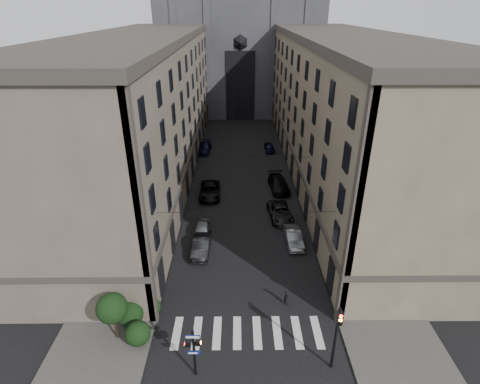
{
  "coord_description": "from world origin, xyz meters",
  "views": [
    {
      "loc": [
        -0.7,
        -15.37,
        21.82
      ],
      "look_at": [
        -0.48,
        12.13,
        8.2
      ],
      "focal_mm": 28.0,
      "sensor_mm": 36.0,
      "label": 1
    }
  ],
  "objects_px": {
    "gothic_tower": "(240,27)",
    "car_right_midnear": "(280,212)",
    "car_left_midnear": "(201,246)",
    "car_right_midfar": "(279,184)",
    "pedestrian": "(286,296)",
    "car_left_near": "(202,232)",
    "car_right_far": "(269,147)",
    "car_left_midfar": "(210,191)",
    "pedestrian_signal_left": "(194,349)",
    "car_right_near": "(293,237)",
    "traffic_light_right": "(337,332)",
    "car_left_far": "(204,148)"
  },
  "relations": [
    {
      "from": "car_right_midfar",
      "to": "car_left_near",
      "type": "bearing_deg",
      "value": -134.06
    },
    {
      "from": "car_left_far",
      "to": "pedestrian_signal_left",
      "type": "bearing_deg",
      "value": -82.35
    },
    {
      "from": "gothic_tower",
      "to": "car_right_midnear",
      "type": "distance_m",
      "value": 55.87
    },
    {
      "from": "car_left_midfar",
      "to": "car_right_far",
      "type": "xyz_separation_m",
      "value": [
        8.93,
        16.74,
        -0.13
      ]
    },
    {
      "from": "car_left_midnear",
      "to": "car_right_midfar",
      "type": "distance_m",
      "value": 16.77
    },
    {
      "from": "car_left_near",
      "to": "car_left_midfar",
      "type": "height_order",
      "value": "car_left_midfar"
    },
    {
      "from": "gothic_tower",
      "to": "pedestrian_signal_left",
      "type": "distance_m",
      "value": 75.15
    },
    {
      "from": "car_left_midfar",
      "to": "car_right_midnear",
      "type": "relative_size",
      "value": 1.07
    },
    {
      "from": "traffic_light_right",
      "to": "car_left_midfar",
      "type": "distance_m",
      "value": 27.51
    },
    {
      "from": "car_left_far",
      "to": "pedestrian",
      "type": "relative_size",
      "value": 3.39
    },
    {
      "from": "pedestrian",
      "to": "gothic_tower",
      "type": "bearing_deg",
      "value": -15.32
    },
    {
      "from": "car_left_midfar",
      "to": "car_right_near",
      "type": "relative_size",
      "value": 1.28
    },
    {
      "from": "car_right_midfar",
      "to": "pedestrian",
      "type": "height_order",
      "value": "car_right_midfar"
    },
    {
      "from": "car_left_far",
      "to": "car_right_near",
      "type": "bearing_deg",
      "value": -63.47
    },
    {
      "from": "car_right_midnear",
      "to": "car_right_midfar",
      "type": "height_order",
      "value": "car_right_midfar"
    },
    {
      "from": "car_left_near",
      "to": "car_right_midfar",
      "type": "xyz_separation_m",
      "value": [
        9.18,
        11.57,
        0.06
      ]
    },
    {
      "from": "traffic_light_right",
      "to": "car_left_near",
      "type": "bearing_deg",
      "value": 122.18
    },
    {
      "from": "car_right_midfar",
      "to": "car_right_far",
      "type": "relative_size",
      "value": 1.49
    },
    {
      "from": "pedestrian_signal_left",
      "to": "car_right_near",
      "type": "relative_size",
      "value": 0.91
    },
    {
      "from": "traffic_light_right",
      "to": "car_right_near",
      "type": "bearing_deg",
      "value": 92.22
    },
    {
      "from": "gothic_tower",
      "to": "car_left_far",
      "type": "height_order",
      "value": "gothic_tower"
    },
    {
      "from": "pedestrian_signal_left",
      "to": "car_right_midnear",
      "type": "distance_m",
      "value": 21.89
    },
    {
      "from": "car_right_midfar",
      "to": "car_right_far",
      "type": "height_order",
      "value": "car_right_midfar"
    },
    {
      "from": "gothic_tower",
      "to": "car_right_midnear",
      "type": "xyz_separation_m",
      "value": [
        4.2,
        -53.04,
        -17.07
      ]
    },
    {
      "from": "gothic_tower",
      "to": "car_left_near",
      "type": "bearing_deg",
      "value": -94.41
    },
    {
      "from": "traffic_light_right",
      "to": "car_right_midfar",
      "type": "xyz_separation_m",
      "value": [
        -0.82,
        27.46,
        -2.47
      ]
    },
    {
      "from": "car_left_far",
      "to": "car_right_midnear",
      "type": "height_order",
      "value": "car_left_far"
    },
    {
      "from": "car_left_midfar",
      "to": "car_left_midnear",
      "type": "bearing_deg",
      "value": -91.99
    },
    {
      "from": "car_right_midfar",
      "to": "pedestrian_signal_left",
      "type": "bearing_deg",
      "value": -112.18
    },
    {
      "from": "pedestrian_signal_left",
      "to": "car_right_near",
      "type": "xyz_separation_m",
      "value": [
        8.54,
        15.25,
        -1.6
      ]
    },
    {
      "from": "car_left_midnear",
      "to": "pedestrian",
      "type": "distance_m",
      "value": 10.43
    },
    {
      "from": "gothic_tower",
      "to": "car_right_midfar",
      "type": "height_order",
      "value": "gothic_tower"
    },
    {
      "from": "pedestrian",
      "to": "traffic_light_right",
      "type": "bearing_deg",
      "value": -176.88
    },
    {
      "from": "car_left_midfar",
      "to": "car_right_far",
      "type": "bearing_deg",
      "value": 60.2
    },
    {
      "from": "car_left_far",
      "to": "car_right_far",
      "type": "relative_size",
      "value": 1.38
    },
    {
      "from": "pedestrian_signal_left",
      "to": "pedestrian",
      "type": "distance_m",
      "value": 9.5
    },
    {
      "from": "gothic_tower",
      "to": "car_right_midnear",
      "type": "height_order",
      "value": "gothic_tower"
    },
    {
      "from": "gothic_tower",
      "to": "traffic_light_right",
      "type": "relative_size",
      "value": 11.15
    },
    {
      "from": "traffic_light_right",
      "to": "car_left_midnear",
      "type": "xyz_separation_m",
      "value": [
        -9.86,
        13.33,
        -2.53
      ]
    },
    {
      "from": "car_left_near",
      "to": "car_right_far",
      "type": "height_order",
      "value": "car_left_near"
    },
    {
      "from": "car_left_midfar",
      "to": "pedestrian_signal_left",
      "type": "bearing_deg",
      "value": -90.22
    },
    {
      "from": "traffic_light_right",
      "to": "car_left_midfar",
      "type": "height_order",
      "value": "traffic_light_right"
    },
    {
      "from": "car_left_far",
      "to": "pedestrian",
      "type": "bearing_deg",
      "value": -71.22
    },
    {
      "from": "car_right_near",
      "to": "car_right_midnear",
      "type": "distance_m",
      "value": 5.24
    },
    {
      "from": "car_left_midnear",
      "to": "car_right_midnear",
      "type": "xyz_separation_m",
      "value": [
        8.46,
        6.67,
        -0.03
      ]
    },
    {
      "from": "car_left_midfar",
      "to": "car_right_far",
      "type": "distance_m",
      "value": 18.97
    },
    {
      "from": "gothic_tower",
      "to": "traffic_light_right",
      "type": "xyz_separation_m",
      "value": [
        5.6,
        -73.04,
        -14.51
      ]
    },
    {
      "from": "pedestrian_signal_left",
      "to": "car_right_midnear",
      "type": "relative_size",
      "value": 0.76
    },
    {
      "from": "car_left_near",
      "to": "pedestrian",
      "type": "relative_size",
      "value": 2.88
    },
    {
      "from": "traffic_light_right",
      "to": "car_right_midfar",
      "type": "height_order",
      "value": "traffic_light_right"
    }
  ]
}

